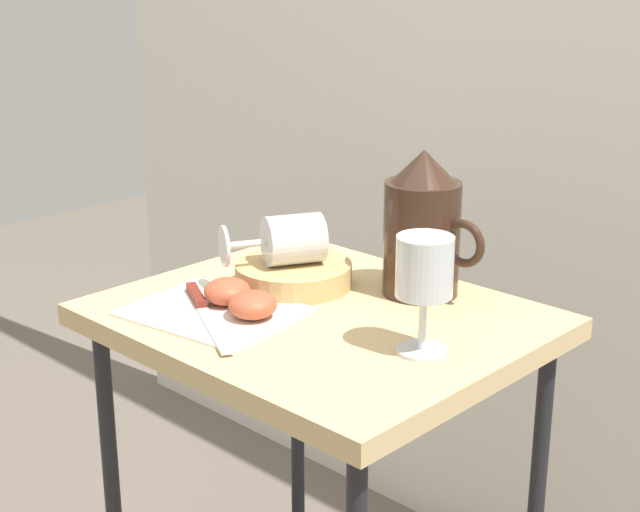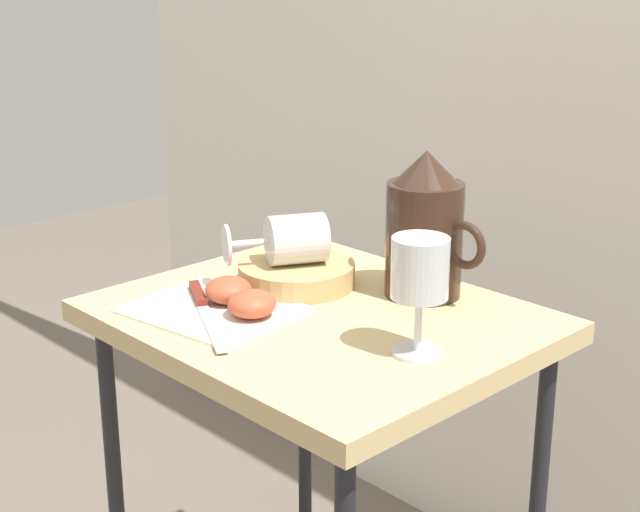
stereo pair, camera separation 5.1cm
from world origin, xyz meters
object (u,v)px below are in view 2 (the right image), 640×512
at_px(wine_glass_tipped_near, 293,239).
at_px(knife, 203,305).
at_px(wine_glass_upright, 420,275).
at_px(pitcher, 425,237).
at_px(apple_half_right, 252,304).
at_px(apple_half_left, 228,290).
at_px(table, 320,359).
at_px(basket_tray, 296,274).

xyz_separation_m(wine_glass_tipped_near, knife, (-0.01, -0.16, -0.06)).
xyz_separation_m(wine_glass_upright, wine_glass_tipped_near, (-0.29, 0.06, -0.03)).
relative_size(pitcher, apple_half_right, 3.19).
relative_size(apple_half_left, apple_half_right, 1.00).
height_order(table, wine_glass_upright, wine_glass_upright).
distance_m(wine_glass_tipped_near, apple_half_right, 0.15).
relative_size(table, wine_glass_tipped_near, 4.39).
bearing_deg(table, wine_glass_upright, -4.22).
relative_size(wine_glass_tipped_near, knife, 0.73).
relative_size(table, wine_glass_upright, 4.73).
bearing_deg(wine_glass_upright, pitcher, 128.49).
bearing_deg(wine_glass_tipped_near, apple_half_right, -65.53).
xyz_separation_m(table, apple_half_left, (-0.11, -0.08, 0.09)).
distance_m(basket_tray, knife, 0.16).
height_order(apple_half_left, knife, apple_half_left).
xyz_separation_m(table, wine_glass_upright, (0.19, -0.01, 0.18)).
xyz_separation_m(wine_glass_upright, apple_half_left, (-0.29, -0.06, -0.08)).
xyz_separation_m(pitcher, wine_glass_upright, (0.13, -0.17, 0.02)).
distance_m(pitcher, apple_half_right, 0.27).
distance_m(basket_tray, pitcher, 0.20).
bearing_deg(apple_half_left, apple_half_right, -9.91).
relative_size(basket_tray, pitcher, 0.82).
bearing_deg(wine_glass_upright, apple_half_left, -168.10).
bearing_deg(apple_half_right, wine_glass_tipped_near, 114.47).
bearing_deg(basket_tray, knife, -94.38).
height_order(wine_glass_tipped_near, apple_half_left, wine_glass_tipped_near).
relative_size(wine_glass_upright, wine_glass_tipped_near, 0.93).
xyz_separation_m(apple_half_left, apple_half_right, (0.06, -0.01, 0.00)).
distance_m(apple_half_right, knife, 0.08).
bearing_deg(basket_tray, table, -25.41).
bearing_deg(apple_half_right, knife, -157.39).
height_order(wine_glass_tipped_near, knife, wine_glass_tipped_near).
height_order(table, apple_half_left, apple_half_left).
relative_size(apple_half_right, knife, 0.30).
relative_size(basket_tray, wine_glass_tipped_near, 1.07).
relative_size(basket_tray, knife, 0.78).
height_order(wine_glass_tipped_near, apple_half_right, wine_glass_tipped_near).
bearing_deg(apple_half_left, basket_tray, 87.19).
bearing_deg(apple_half_left, table, 35.59).
distance_m(wine_glass_upright, apple_half_left, 0.31).
relative_size(table, knife, 3.21).
xyz_separation_m(basket_tray, wine_glass_tipped_near, (-0.00, -0.00, 0.05)).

